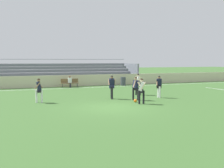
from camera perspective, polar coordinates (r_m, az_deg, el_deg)
ground_plane at (r=15.70m, az=0.16°, el=-5.11°), size 160.00×160.00×0.00m
field_line_sideline at (r=26.97m, az=-8.93°, el=-0.88°), size 44.00×0.12×0.01m
field_line_penalty_mark at (r=27.39m, az=22.57°, el=-1.12°), size 0.12×4.40×0.01m
sideline_wall at (r=28.53m, az=-9.64°, el=0.67°), size 48.00×0.16×1.23m
bleacher_stand at (r=31.46m, az=-17.45°, el=2.12°), size 25.49×4.85×2.96m
bench_centre_sideline at (r=27.62m, az=-9.11°, el=0.39°), size 1.80×0.40×0.90m
trash_bin at (r=29.45m, az=2.41°, el=0.59°), size 0.56×0.56×0.95m
spectator_seated at (r=27.49m, az=-9.07°, el=0.69°), size 0.36×0.42×1.21m
player_dark_wide_right at (r=18.57m, az=5.13°, el=-0.54°), size 0.61×0.48×1.63m
player_white_dropping_back at (r=16.99m, az=6.39°, el=-1.05°), size 0.53×0.64×1.64m
player_white_overlapping at (r=21.45m, az=5.65°, el=0.39°), size 0.50×0.59×1.72m
player_dark_challenging at (r=18.04m, az=-15.50°, el=-0.92°), size 0.60×0.44×1.61m
player_dark_pressing_high at (r=20.02m, az=10.11°, el=-0.16°), size 0.60×0.45×1.64m
player_dark_trailing_run at (r=19.10m, az=-0.05°, el=-0.21°), size 0.57×0.54×1.70m
soccer_ball at (r=17.73m, az=5.06°, el=-3.59°), size 0.22×0.22×0.22m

